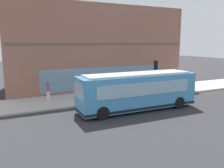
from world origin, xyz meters
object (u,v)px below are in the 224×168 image
city_bus_nearside (137,91)px  fire_hydrant (106,89)px  traffic_light_near_corner (155,71)px  pedestrian_near_hydrant (119,84)px  pedestrian_walking_along_curb (176,78)px  pedestrian_near_building_entrance (48,90)px

city_bus_nearside → fire_hydrant: bearing=-0.9°
city_bus_nearside → fire_hydrant: (6.53, -0.11, -1.04)m
city_bus_nearside → traffic_light_near_corner: size_ratio=2.76×
pedestrian_near_hydrant → pedestrian_walking_along_curb: bearing=-87.3°
fire_hydrant → pedestrian_near_hydrant: bearing=-110.1°
traffic_light_near_corner → pedestrian_near_hydrant: bearing=46.2°
fire_hydrant → pedestrian_walking_along_curb: size_ratio=0.45×
pedestrian_walking_along_curb → pedestrian_near_hydrant: 8.18m
traffic_light_near_corner → pedestrian_walking_along_curb: (3.07, -5.38, -1.60)m
city_bus_nearside → pedestrian_walking_along_curb: bearing=-56.1°
city_bus_nearside → pedestrian_near_building_entrance: (5.94, 6.15, -0.40)m
city_bus_nearside → pedestrian_near_building_entrance: 8.56m
traffic_light_near_corner → fire_hydrant: traffic_light_near_corner is taller
pedestrian_near_hydrant → pedestrian_near_building_entrance: size_ratio=0.94×
pedestrian_near_building_entrance → city_bus_nearside: bearing=-134.0°
pedestrian_walking_along_curb → pedestrian_near_hydrant: pedestrian_walking_along_curb is taller
fire_hydrant → pedestrian_near_hydrant: size_ratio=0.45×
fire_hydrant → pedestrian_near_building_entrance: pedestrian_near_building_entrance is taller
fire_hydrant → pedestrian_walking_along_curb: pedestrian_walking_along_curb is taller
traffic_light_near_corner → pedestrian_near_hydrant: 4.20m
fire_hydrant → pedestrian_walking_along_curb: (-0.09, -9.47, 0.59)m
traffic_light_near_corner → pedestrian_walking_along_curb: traffic_light_near_corner is taller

